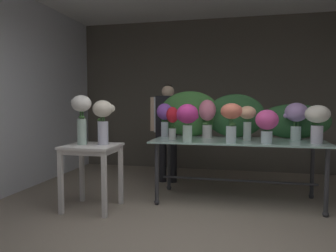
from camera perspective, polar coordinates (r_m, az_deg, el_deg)
ground_plane at (r=4.51m, az=6.77°, el=-12.50°), size 8.18×8.18×0.00m
wall_back at (r=6.17m, az=8.68°, el=5.52°), size 5.46×0.12×2.88m
wall_left at (r=5.34m, az=-23.81°, el=5.44°), size 0.12×3.84×2.88m
display_table_glass at (r=4.20m, az=12.46°, el=-4.01°), size 2.18×0.92×0.82m
side_table_white at (r=3.93m, az=-13.65°, el=-5.07°), size 0.62×0.59×0.79m
florist at (r=5.08m, az=-0.03°, el=0.62°), size 0.59×0.24×1.59m
foliage_backdrop at (r=4.50m, az=11.52°, el=1.70°), size 2.33×0.28×0.65m
vase_crimson_peonies at (r=4.13m, az=0.79°, el=1.13°), size 0.17×0.16×0.43m
vase_lilac_hydrangea at (r=4.40m, az=22.25°, el=1.75°), size 0.31×0.29×0.48m
vase_rosy_stock at (r=4.35m, az=7.15°, el=2.03°), size 0.23×0.23×0.52m
vase_coral_freesia at (r=3.81m, az=11.41°, el=1.58°), size 0.25×0.25×0.48m
vase_peach_carnations at (r=4.14m, az=14.24°, el=1.38°), size 0.22×0.22×0.44m
vase_magenta_snapdragons at (r=3.85m, az=3.52°, el=1.51°), size 0.28×0.27×0.47m
vase_fuchsia_ranunculus at (r=3.91m, az=17.49°, el=0.54°), size 0.27×0.27×0.40m
vase_ivory_lilies at (r=4.09m, az=25.43°, el=1.07°), size 0.28×0.28×0.45m
vase_violet_dahlias at (r=4.43m, az=-0.61°, el=1.85°), size 0.22×0.22×0.47m
vase_white_roses_tall at (r=3.94m, az=-15.41°, el=2.18°), size 0.25×0.24×0.60m
vase_cream_lisianthus_tall at (r=3.88m, az=-11.72°, el=1.59°), size 0.28×0.24×0.54m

